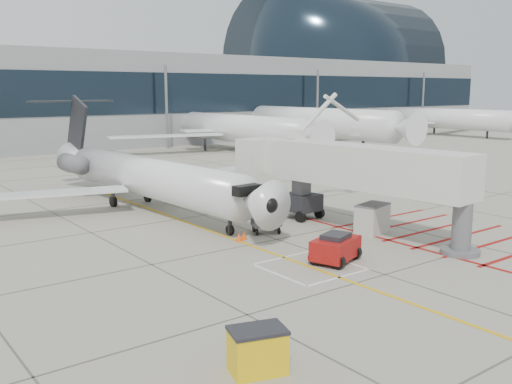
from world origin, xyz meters
TOP-DOWN VIEW (x-y plane):
  - ground_plane at (0.00, 0.00)m, footprint 260.00×260.00m
  - regional_jet at (-2.00, 13.47)m, footprint 25.43×31.25m
  - jet_bridge at (5.29, 1.82)m, footprint 9.78×18.14m
  - pushback_tug at (-0.41, -1.14)m, footprint 3.04×2.44m
  - spill_bin at (-10.41, -7.81)m, footprint 1.91×1.55m
  - baggage_cart at (0.45, 5.56)m, footprint 2.01×1.68m
  - ground_power_unit at (5.58, 1.75)m, footprint 2.48×1.80m
  - cone_nose at (-1.98, 4.99)m, footprint 0.36×0.36m
  - cone_side at (-1.53, 5.13)m, footprint 0.36×0.36m
  - terminal_building at (10.00, 70.00)m, footprint 180.00×28.00m
  - terminal_glass_band at (10.00, 55.95)m, footprint 180.00×0.10m
  - terminal_dome at (70.00, 70.00)m, footprint 40.00×28.00m
  - bg_aircraft_c at (25.51, 46.00)m, footprint 34.16×37.96m
  - bg_aircraft_d at (39.04, 46.00)m, footprint 38.98×43.31m
  - bg_aircraft_e at (73.05, 46.00)m, footprint 33.44×37.15m

SIDE VIEW (x-z plane):
  - ground_plane at x=0.00m, z-range 0.00..0.00m
  - cone_side at x=-1.53m, z-range 0.00..0.50m
  - cone_nose at x=-1.98m, z-range 0.00..0.51m
  - baggage_cart at x=0.45m, z-range 0.00..1.09m
  - spill_bin at x=-10.41m, z-range 0.00..1.43m
  - pushback_tug at x=-0.41m, z-range 0.00..1.54m
  - ground_power_unit at x=5.58m, z-range 0.00..1.76m
  - jet_bridge at x=5.29m, z-range 0.00..6.99m
  - regional_jet at x=-2.00m, z-range 0.00..7.85m
  - bg_aircraft_e at x=73.05m, z-range 0.00..11.15m
  - bg_aircraft_c at x=25.51m, z-range 0.00..11.39m
  - bg_aircraft_d at x=39.04m, z-range 0.00..12.99m
  - terminal_building at x=10.00m, z-range 0.00..14.00m
  - terminal_glass_band at x=10.00m, z-range 5.00..11.00m
  - terminal_dome at x=70.00m, z-range 0.00..28.00m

